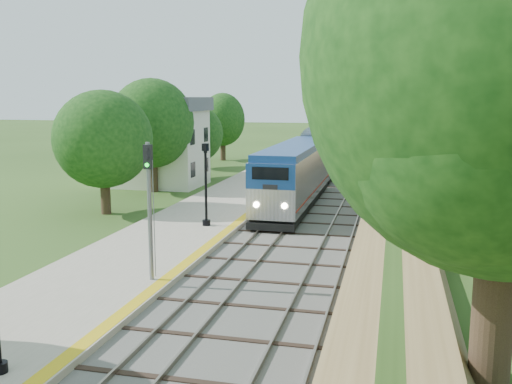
% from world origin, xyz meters
% --- Properties ---
extents(ground, '(320.00, 320.00, 0.00)m').
position_xyz_m(ground, '(0.00, 0.00, 0.00)').
color(ground, '#2D4C19').
rests_on(ground, ground).
extents(trackbed, '(9.50, 170.00, 0.28)m').
position_xyz_m(trackbed, '(2.00, 60.00, 0.07)').
color(trackbed, '#4C4944').
rests_on(trackbed, ground).
extents(platform, '(6.40, 68.00, 0.38)m').
position_xyz_m(platform, '(-5.20, 16.00, 0.19)').
color(platform, '#9D947F').
rests_on(platform, ground).
extents(yellow_stripe, '(0.55, 68.00, 0.01)m').
position_xyz_m(yellow_stripe, '(-2.35, 16.00, 0.39)').
color(yellow_stripe, gold).
rests_on(yellow_stripe, platform).
extents(embankment, '(10.64, 170.00, 11.70)m').
position_xyz_m(embankment, '(10.35, 60.00, 1.95)').
color(embankment, brown).
rests_on(embankment, ground).
extents(station_building, '(8.60, 6.60, 8.00)m').
position_xyz_m(station_building, '(-14.00, 30.00, 4.09)').
color(station_building, white).
rests_on(station_building, ground).
extents(signal_gantry, '(8.40, 0.38, 6.20)m').
position_xyz_m(signal_gantry, '(2.47, 54.99, 4.82)').
color(signal_gantry, slate).
rests_on(signal_gantry, ground).
extents(trees_behind_platform, '(7.82, 53.32, 7.21)m').
position_xyz_m(trees_behind_platform, '(-11.17, 20.67, 4.53)').
color(trees_behind_platform, '#332316').
rests_on(trees_behind_platform, ground).
extents(train, '(2.97, 139.33, 4.36)m').
position_xyz_m(train, '(0.00, 82.29, 2.23)').
color(train, black).
rests_on(train, trackbed).
extents(lamppost_far, '(0.49, 0.49, 4.93)m').
position_xyz_m(lamppost_far, '(-3.94, 13.78, 2.58)').
color(lamppost_far, black).
rests_on(lamppost_far, platform).
extents(signal_platform, '(0.34, 0.27, 5.82)m').
position_xyz_m(signal_platform, '(-2.90, 3.46, 3.95)').
color(signal_platform, slate).
rests_on(signal_platform, platform).
extents(signal_farside, '(0.36, 0.28, 6.49)m').
position_xyz_m(signal_farside, '(6.20, 23.03, 4.09)').
color(signal_farside, slate).
rests_on(signal_farside, ground).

